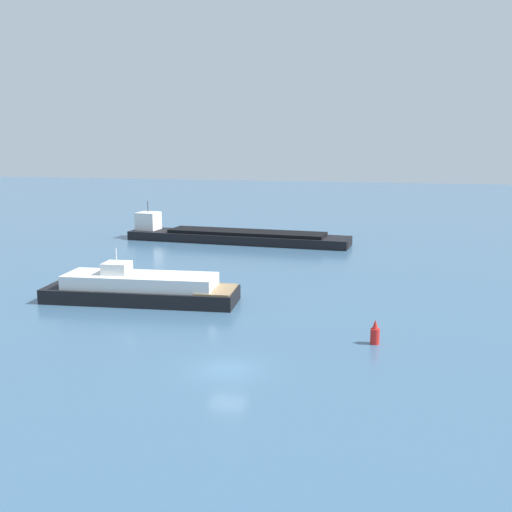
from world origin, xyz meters
TOP-DOWN VIEW (x-y plane):
  - ground_plane at (0.00, 0.00)m, footprint 400.00×400.00m
  - cargo_barge at (-14.83, 50.62)m, footprint 34.80×7.38m
  - white_riverboat at (-13.26, 14.70)m, footprint 19.02×7.02m
  - channel_buoy_red at (9.31, 7.79)m, footprint 0.70×0.70m

SIDE VIEW (x-z plane):
  - ground_plane at x=0.00m, z-range 0.00..0.00m
  - channel_buoy_red at x=9.31m, z-range -0.14..1.76m
  - cargo_barge at x=-14.83m, z-range -1.98..3.95m
  - white_riverboat at x=-13.26m, z-range -1.33..3.85m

